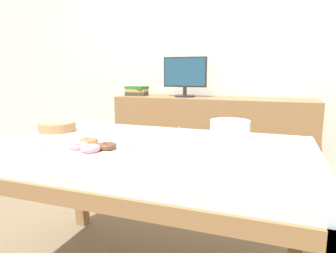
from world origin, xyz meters
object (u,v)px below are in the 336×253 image
object	(u,v)px
book_stack	(137,91)
tealight_near_cakes	(139,135)
tealight_near_front	(43,147)
cake_chocolate_round	(57,128)
plate_stack	(230,129)
pastry_platter	(96,147)
tealight_left_edge	(296,144)
tealight_centre	(179,130)
tealight_right_edge	(274,138)
computer_monitor	(185,77)

from	to	relation	value
book_stack	tealight_near_cakes	distance (m)	1.52
book_stack	tealight_near_front	size ratio (longest dim) A/B	5.60
book_stack	cake_chocolate_round	bearing A→B (deg)	-82.62
plate_stack	tealight_near_cakes	size ratio (longest dim) A/B	5.25
pastry_platter	tealight_left_edge	size ratio (longest dim) A/B	7.90
tealight_near_front	tealight_centre	distance (m)	0.74
tealight_left_edge	tealight_right_edge	size ratio (longest dim) A/B	1.00
book_stack	computer_monitor	bearing A→B (deg)	-0.16
computer_monitor	tealight_near_cakes	world-z (taller)	computer_monitor
tealight_centre	cake_chocolate_round	bearing A→B (deg)	-157.63
pastry_platter	plate_stack	size ratio (longest dim) A/B	1.51
cake_chocolate_round	tealight_near_cakes	bearing A→B (deg)	8.47
computer_monitor	tealight_near_front	bearing A→B (deg)	-94.57
plate_stack	cake_chocolate_round	bearing A→B (deg)	-166.07
cake_chocolate_round	pastry_platter	bearing A→B (deg)	-31.29
cake_chocolate_round	plate_stack	distance (m)	0.96
computer_monitor	plate_stack	size ratio (longest dim) A/B	2.02
pastry_platter	plate_stack	world-z (taller)	plate_stack
book_stack	plate_stack	bearing A→B (deg)	-46.92
computer_monitor	book_stack	xyz separation A→B (m)	(-0.51, 0.00, -0.14)
cake_chocolate_round	pastry_platter	xyz separation A→B (m)	(0.42, -0.25, -0.01)
book_stack	cake_chocolate_round	world-z (taller)	book_stack
tealight_near_cakes	tealight_centre	bearing A→B (deg)	49.34
computer_monitor	tealight_left_edge	world-z (taller)	computer_monitor
pastry_platter	tealight_left_edge	world-z (taller)	pastry_platter
tealight_near_front	book_stack	bearing A→B (deg)	101.98
tealight_centre	tealight_near_front	bearing A→B (deg)	-127.85
tealight_near_front	tealight_centre	size ratio (longest dim) A/B	1.00
cake_chocolate_round	pastry_platter	size ratio (longest dim) A/B	0.87
pastry_platter	tealight_near_cakes	world-z (taller)	pastry_platter
computer_monitor	book_stack	world-z (taller)	computer_monitor
cake_chocolate_round	book_stack	bearing A→B (deg)	97.38
plate_stack	tealight_near_front	world-z (taller)	plate_stack
cake_chocolate_round	tealight_centre	bearing A→B (deg)	22.37
cake_chocolate_round	plate_stack	size ratio (longest dim) A/B	1.30
cake_chocolate_round	tealight_right_edge	distance (m)	1.18
computer_monitor	pastry_platter	xyz separation A→B (m)	(0.09, -1.68, -0.28)
book_stack	pastry_platter	xyz separation A→B (m)	(0.60, -1.68, -0.14)
computer_monitor	cake_chocolate_round	world-z (taller)	computer_monitor
pastry_platter	tealight_centre	world-z (taller)	pastry_platter
tealight_right_edge	tealight_near_cakes	distance (m)	0.70
tealight_left_edge	book_stack	bearing A→B (deg)	137.91
pastry_platter	tealight_near_cakes	size ratio (longest dim) A/B	7.90
tealight_near_cakes	plate_stack	bearing A→B (deg)	19.31
computer_monitor	tealight_centre	size ratio (longest dim) A/B	10.60
computer_monitor	cake_chocolate_round	size ratio (longest dim) A/B	1.55
plate_stack	tealight_left_edge	distance (m)	0.34
book_stack	pastry_platter	size ratio (longest dim) A/B	0.71
tealight_left_edge	tealight_near_front	size ratio (longest dim) A/B	1.00
tealight_centre	plate_stack	bearing A→B (deg)	-6.17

